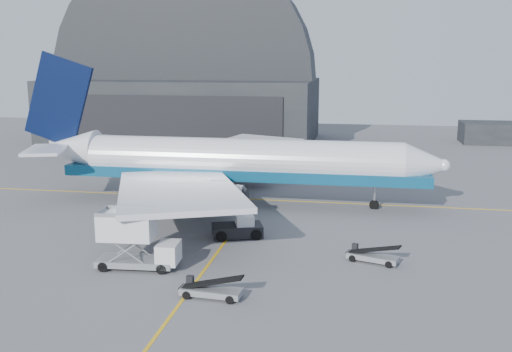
% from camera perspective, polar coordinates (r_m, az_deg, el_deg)
% --- Properties ---
extents(ground, '(200.00, 200.00, 0.00)m').
position_cam_1_polar(ground, '(47.08, -4.29, -8.17)').
color(ground, '#565659').
rests_on(ground, ground).
extents(taxi_lines, '(80.00, 42.12, 0.02)m').
position_cam_1_polar(taxi_lines, '(58.84, -1.23, -4.06)').
color(taxi_lines, gold).
rests_on(taxi_lines, ground).
extents(hangar, '(50.00, 28.30, 28.00)m').
position_cam_1_polar(hangar, '(112.98, -7.06, 8.33)').
color(hangar, black).
rests_on(hangar, ground).
extents(distant_bldg_a, '(14.00, 8.00, 4.00)m').
position_cam_1_polar(distant_bldg_a, '(119.02, 23.07, 3.03)').
color(distant_bldg_a, black).
rests_on(distant_bldg_a, ground).
extents(airliner, '(48.17, 46.71, 16.90)m').
position_cam_1_polar(airliner, '(63.61, -3.04, 1.49)').
color(airliner, white).
rests_on(airliner, ground).
extents(catering_truck, '(6.49, 2.82, 4.36)m').
position_cam_1_polar(catering_truck, '(45.08, -12.03, -6.35)').
color(catering_truck, gray).
rests_on(catering_truck, ground).
extents(pushback_tug, '(5.05, 3.84, 2.08)m').
position_cam_1_polar(pushback_tug, '(52.16, -1.75, -5.25)').
color(pushback_tug, black).
rests_on(pushback_tug, ground).
extents(belt_loader_a, '(4.52, 1.84, 1.70)m').
position_cam_1_polar(belt_loader_a, '(39.61, -4.57, -11.30)').
color(belt_loader_a, gray).
rests_on(belt_loader_a, ground).
extents(belt_loader_b, '(4.38, 2.56, 1.65)m').
position_cam_1_polar(belt_loader_b, '(46.83, 11.55, -7.84)').
color(belt_loader_b, gray).
rests_on(belt_loader_b, ground).
extents(traffic_cone, '(0.35, 0.35, 0.50)m').
position_cam_1_polar(traffic_cone, '(52.30, -3.47, -5.84)').
color(traffic_cone, '#FF3C08').
rests_on(traffic_cone, ground).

